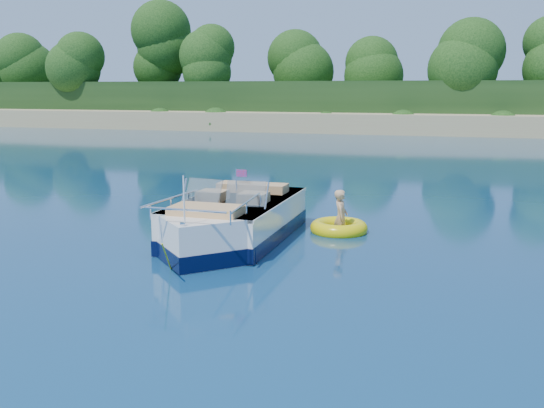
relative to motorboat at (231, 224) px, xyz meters
name	(u,v)px	position (x,y,z in m)	size (l,w,h in m)	color
ground	(240,257)	(0.61, -1.11, -0.40)	(160.00, 160.00, 0.00)	#092345
shoreline	(420,109)	(0.61, 62.66, 0.58)	(170.00, 59.00, 6.00)	tan
treeline	(407,62)	(0.65, 39.91, 5.15)	(150.00, 7.12, 8.19)	black
motorboat	(231,224)	(0.00, 0.00, 0.00)	(2.26, 6.21, 2.07)	white
tow_tube	(339,228)	(2.15, 1.66, -0.31)	(1.64, 1.64, 0.37)	yellow
boy	(340,232)	(2.19, 1.63, -0.40)	(0.51, 0.33, 1.39)	tan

